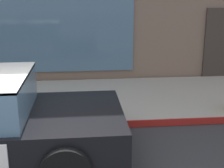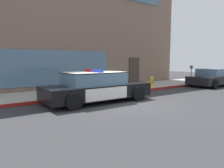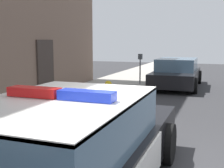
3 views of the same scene
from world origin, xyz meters
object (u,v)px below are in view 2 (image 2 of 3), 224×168
at_px(fire_hydrant, 152,82).
at_px(car_down_street, 214,77).
at_px(parking_meter, 191,71).
at_px(police_cruiser, 96,87).

xyz_separation_m(fire_hydrant, car_down_street, (5.16, -1.32, 0.13)).
distance_m(fire_hydrant, parking_meter, 4.67).
bearing_deg(parking_meter, car_down_street, -71.31).
relative_size(police_cruiser, fire_hydrant, 6.84).
distance_m(police_cruiser, parking_meter, 9.81).
height_order(police_cruiser, parking_meter, police_cruiser).
height_order(police_cruiser, car_down_street, police_cruiser).
relative_size(fire_hydrant, parking_meter, 0.54).
xyz_separation_m(police_cruiser, car_down_street, (10.19, 0.07, -0.05)).
height_order(fire_hydrant, parking_meter, parking_meter).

